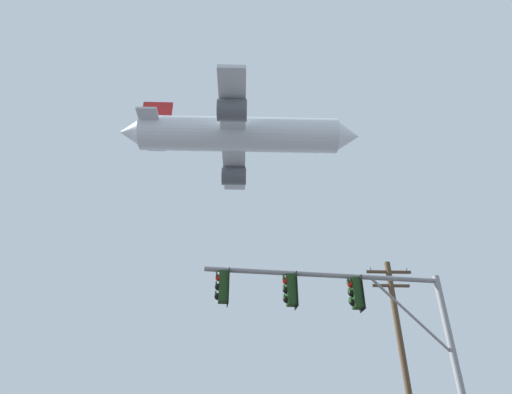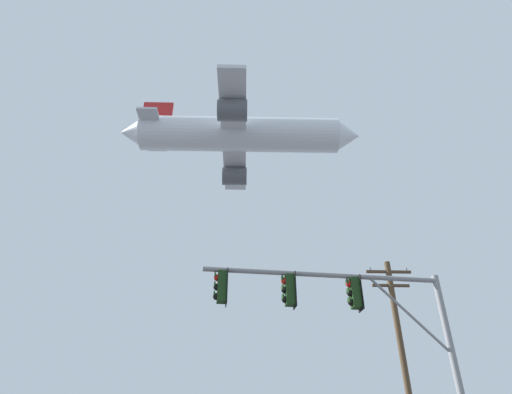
# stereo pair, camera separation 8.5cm
# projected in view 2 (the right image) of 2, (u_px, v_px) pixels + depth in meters

# --- Properties ---
(signal_pole_near) EXTENTS (7.26, 0.98, 6.66)m
(signal_pole_near) POSITION_uv_depth(u_px,v_px,m) (354.00, 320.00, 12.53)
(signal_pole_near) COLOR gray
(signal_pole_near) RESTS_ON ground
(utility_pole) EXTENTS (2.20, 0.28, 10.18)m
(utility_pole) POSITION_uv_depth(u_px,v_px,m) (404.00, 364.00, 19.17)
(utility_pole) COLOR brown
(utility_pole) RESTS_ON ground
(airplane) EXTENTS (27.82, 21.50, 7.63)m
(airplane) POSITION_uv_depth(u_px,v_px,m) (240.00, 135.00, 50.71)
(airplane) COLOR white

